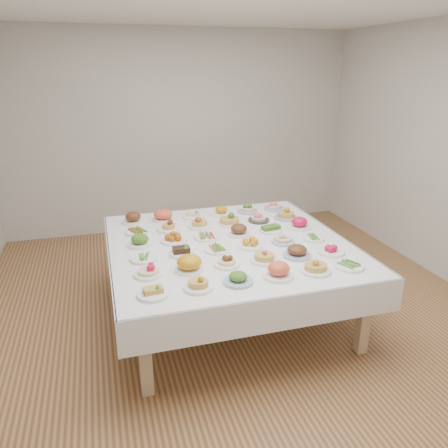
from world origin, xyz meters
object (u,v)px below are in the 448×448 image
object	(u,v)px
dish_18	(140,239)
dish_35	(274,205)
dish_0	(153,291)
display_table	(229,249)

from	to	relation	value
dish_18	dish_35	size ratio (longest dim) A/B	1.02
dish_0	display_table	bearing A→B (deg)	44.98
display_table	dish_35	size ratio (longest dim) A/B	9.76
display_table	dish_0	distance (m)	1.14
display_table	dish_35	distance (m)	1.13
display_table	dish_18	xyz separation A→B (m)	(-0.79, 0.16, 0.13)
display_table	dish_18	bearing A→B (deg)	168.66
dish_0	dish_18	size ratio (longest dim) A/B	1.01
display_table	dish_35	bearing A→B (deg)	45.54
dish_35	dish_18	bearing A→B (deg)	-157.87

